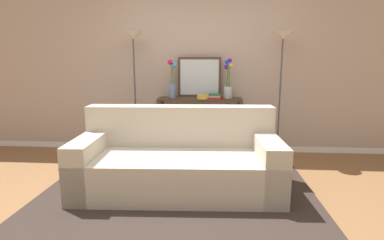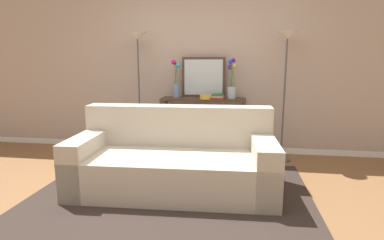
{
  "view_description": "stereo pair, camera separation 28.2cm",
  "coord_description": "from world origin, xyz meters",
  "px_view_note": "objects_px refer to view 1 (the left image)",
  "views": [
    {
      "loc": [
        0.36,
        -2.68,
        1.38
      ],
      "look_at": [
        0.07,
        1.12,
        0.66
      ],
      "focal_mm": 28.79,
      "sensor_mm": 36.0,
      "label": 1
    },
    {
      "loc": [
        0.64,
        -2.64,
        1.38
      ],
      "look_at": [
        0.07,
        1.12,
        0.66
      ],
      "focal_mm": 28.79,
      "sensor_mm": 36.0,
      "label": 2
    }
  ],
  "objects_px": {
    "book_stack": "(214,97)",
    "book_row_under_console": "(176,150)",
    "vase_tall_flowers": "(172,81)",
    "console_table": "(200,117)",
    "wall_mirror": "(199,77)",
    "fruit_bowl": "(203,97)",
    "couch": "(179,162)",
    "floor_lamp_right": "(282,60)",
    "vase_short_flowers": "(228,83)",
    "floor_lamp_left": "(134,59)"
  },
  "relations": [
    {
      "from": "console_table",
      "to": "fruit_bowl",
      "type": "distance_m",
      "value": 0.32
    },
    {
      "from": "console_table",
      "to": "fruit_bowl",
      "type": "height_order",
      "value": "fruit_bowl"
    },
    {
      "from": "wall_mirror",
      "to": "vase_tall_flowers",
      "type": "xyz_separation_m",
      "value": [
        -0.39,
        -0.12,
        -0.04
      ]
    },
    {
      "from": "book_row_under_console",
      "to": "fruit_bowl",
      "type": "bearing_deg",
      "value": -14.06
    },
    {
      "from": "fruit_bowl",
      "to": "couch",
      "type": "bearing_deg",
      "value": -100.18
    },
    {
      "from": "floor_lamp_left",
      "to": "floor_lamp_right",
      "type": "bearing_deg",
      "value": -0.0
    },
    {
      "from": "book_stack",
      "to": "wall_mirror",
      "type": "bearing_deg",
      "value": 135.66
    },
    {
      "from": "vase_tall_flowers",
      "to": "book_stack",
      "type": "xyz_separation_m",
      "value": [
        0.62,
        -0.11,
        -0.22
      ]
    },
    {
      "from": "book_stack",
      "to": "book_row_under_console",
      "type": "bearing_deg",
      "value": 171.86
    },
    {
      "from": "vase_short_flowers",
      "to": "vase_tall_flowers",
      "type": "bearing_deg",
      "value": -179.65
    },
    {
      "from": "couch",
      "to": "floor_lamp_left",
      "type": "distance_m",
      "value": 1.8
    },
    {
      "from": "fruit_bowl",
      "to": "console_table",
      "type": "bearing_deg",
      "value": 114.34
    },
    {
      "from": "vase_tall_flowers",
      "to": "book_row_under_console",
      "type": "distance_m",
      "value": 1.05
    },
    {
      "from": "book_stack",
      "to": "fruit_bowl",
      "type": "bearing_deg",
      "value": -173.16
    },
    {
      "from": "floor_lamp_right",
      "to": "vase_short_flowers",
      "type": "height_order",
      "value": "floor_lamp_right"
    },
    {
      "from": "vase_tall_flowers",
      "to": "vase_short_flowers",
      "type": "xyz_separation_m",
      "value": [
        0.81,
        0.0,
        -0.03
      ]
    },
    {
      "from": "console_table",
      "to": "fruit_bowl",
      "type": "xyz_separation_m",
      "value": [
        0.05,
        -0.1,
        0.31
      ]
    },
    {
      "from": "vase_short_flowers",
      "to": "book_stack",
      "type": "height_order",
      "value": "vase_short_flowers"
    },
    {
      "from": "floor_lamp_right",
      "to": "wall_mirror",
      "type": "xyz_separation_m",
      "value": [
        -1.14,
        0.22,
        -0.25
      ]
    },
    {
      "from": "vase_short_flowers",
      "to": "fruit_bowl",
      "type": "distance_m",
      "value": 0.43
    },
    {
      "from": "book_row_under_console",
      "to": "wall_mirror",
      "type": "bearing_deg",
      "value": 22.04
    },
    {
      "from": "floor_lamp_right",
      "to": "vase_tall_flowers",
      "type": "bearing_deg",
      "value": 176.03
    },
    {
      "from": "floor_lamp_right",
      "to": "vase_short_flowers",
      "type": "xyz_separation_m",
      "value": [
        -0.72,
        0.11,
        -0.32
      ]
    },
    {
      "from": "vase_tall_flowers",
      "to": "console_table",
      "type": "bearing_deg",
      "value": -3.3
    },
    {
      "from": "vase_tall_flowers",
      "to": "vase_short_flowers",
      "type": "height_order",
      "value": "vase_short_flowers"
    },
    {
      "from": "book_stack",
      "to": "book_row_under_console",
      "type": "relative_size",
      "value": 0.74
    },
    {
      "from": "vase_short_flowers",
      "to": "book_stack",
      "type": "relative_size",
      "value": 2.65
    },
    {
      "from": "console_table",
      "to": "vase_short_flowers",
      "type": "relative_size",
      "value": 2.13
    },
    {
      "from": "floor_lamp_left",
      "to": "wall_mirror",
      "type": "distance_m",
      "value": 0.99
    },
    {
      "from": "vase_tall_flowers",
      "to": "book_row_under_console",
      "type": "height_order",
      "value": "vase_tall_flowers"
    },
    {
      "from": "vase_short_flowers",
      "to": "book_row_under_console",
      "type": "height_order",
      "value": "vase_short_flowers"
    },
    {
      "from": "console_table",
      "to": "vase_tall_flowers",
      "type": "height_order",
      "value": "vase_tall_flowers"
    },
    {
      "from": "wall_mirror",
      "to": "vase_tall_flowers",
      "type": "height_order",
      "value": "wall_mirror"
    },
    {
      "from": "floor_lamp_left",
      "to": "console_table",
      "type": "bearing_deg",
      "value": 5.04
    },
    {
      "from": "vase_tall_flowers",
      "to": "vase_short_flowers",
      "type": "distance_m",
      "value": 0.81
    },
    {
      "from": "floor_lamp_left",
      "to": "vase_tall_flowers",
      "type": "bearing_deg",
      "value": 11.28
    },
    {
      "from": "wall_mirror",
      "to": "fruit_bowl",
      "type": "relative_size",
      "value": 3.78
    },
    {
      "from": "wall_mirror",
      "to": "book_stack",
      "type": "height_order",
      "value": "wall_mirror"
    },
    {
      "from": "couch",
      "to": "wall_mirror",
      "type": "xyz_separation_m",
      "value": [
        0.15,
        1.42,
        0.84
      ]
    },
    {
      "from": "vase_short_flowers",
      "to": "book_stack",
      "type": "distance_m",
      "value": 0.29
    },
    {
      "from": "vase_tall_flowers",
      "to": "book_stack",
      "type": "height_order",
      "value": "vase_tall_flowers"
    },
    {
      "from": "floor_lamp_left",
      "to": "fruit_bowl",
      "type": "xyz_separation_m",
      "value": [
        0.99,
        -0.02,
        -0.53
      ]
    },
    {
      "from": "fruit_bowl",
      "to": "book_stack",
      "type": "xyz_separation_m",
      "value": [
        0.17,
        0.02,
        0.0
      ]
    },
    {
      "from": "floor_lamp_left",
      "to": "book_stack",
      "type": "relative_size",
      "value": 8.3
    },
    {
      "from": "console_table",
      "to": "book_stack",
      "type": "height_order",
      "value": "book_stack"
    },
    {
      "from": "vase_short_flowers",
      "to": "floor_lamp_left",
      "type": "bearing_deg",
      "value": -175.27
    },
    {
      "from": "console_table",
      "to": "vase_short_flowers",
      "type": "height_order",
      "value": "vase_short_flowers"
    },
    {
      "from": "floor_lamp_right",
      "to": "wall_mirror",
      "type": "height_order",
      "value": "floor_lamp_right"
    },
    {
      "from": "wall_mirror",
      "to": "vase_short_flowers",
      "type": "distance_m",
      "value": 0.44
    },
    {
      "from": "couch",
      "to": "console_table",
      "type": "xyz_separation_m",
      "value": [
        0.17,
        1.28,
        0.27
      ]
    }
  ]
}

